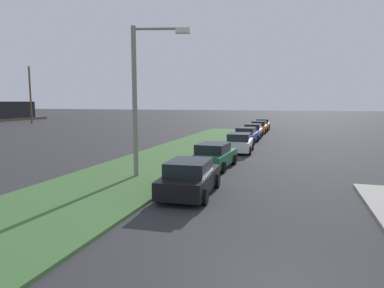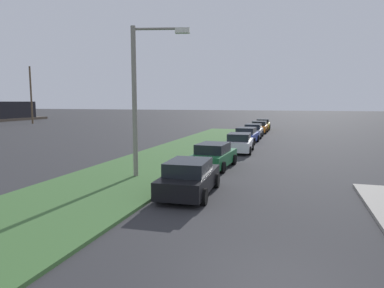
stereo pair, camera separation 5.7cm
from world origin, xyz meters
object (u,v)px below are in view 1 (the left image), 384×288
parked_car_orange (259,127)px  streetlight (142,91)px  parked_car_green (214,156)px  parked_car_blue (246,135)px  parked_car_black (190,178)px  parked_car_yellow (262,124)px  parked_car_silver (253,131)px  parked_car_white (239,143)px  distant_utility_pole (30,95)px

parked_car_orange → streetlight: size_ratio=0.57×
parked_car_green → parked_car_blue: (12.81, -0.13, 0.00)m
parked_car_black → parked_car_yellow: bearing=-2.4°
parked_car_green → parked_car_silver: (18.18, -0.12, 0.00)m
parked_car_silver → parked_car_green: bearing=178.4°
parked_car_blue → streetlight: size_ratio=0.58×
parked_car_green → streetlight: (-3.66, 2.82, 3.67)m
parked_car_blue → parked_car_yellow: 16.52m
parked_car_white → parked_car_orange: same height
parked_car_black → parked_car_silver: (24.14, 0.25, 0.00)m
parked_car_silver → streetlight: (-21.84, 2.94, 3.67)m
parked_car_black → parked_car_silver: size_ratio=1.01×
parked_car_white → distant_utility_pole: 47.29m
parked_car_green → parked_car_orange: size_ratio=1.02×
parked_car_silver → distant_utility_pole: (12.42, 40.31, 4.28)m
parked_car_blue → parked_car_yellow: bearing=1.7°
streetlight → parked_car_orange: bearing=-6.2°
parked_car_silver → streetlight: size_ratio=0.58×
parked_car_white → parked_car_yellow: bearing=-2.0°
parked_car_yellow → distant_utility_pole: (1.27, 40.30, 4.28)m
parked_car_black → parked_car_white: bearing=-3.1°
parked_car_blue → distant_utility_pole: bearing=67.8°
parked_car_blue → streetlight: 17.13m
parked_car_blue → distant_utility_pole: distant_utility_pole is taller
parked_car_green → streetlight: 5.90m
parked_car_orange → parked_car_yellow: size_ratio=0.98×
parked_car_blue → parked_car_silver: (5.37, 0.01, 0.00)m
parked_car_green → streetlight: bearing=145.3°
parked_car_black → parked_car_green: size_ratio=1.00×
parked_car_blue → parked_car_orange: size_ratio=1.01×
parked_car_silver → parked_car_orange: same height
parked_car_white → distant_utility_pole: (23.84, 40.62, 4.28)m
parked_car_green → parked_car_orange: 24.08m
parked_car_green → parked_car_silver: same height
parked_car_blue → parked_car_orange: bearing=1.4°
streetlight → parked_car_yellow: bearing=-5.1°
parked_car_orange → parked_car_black: bearing=-179.7°
parked_car_white → parked_car_blue: size_ratio=1.01×
parked_car_green → distant_utility_pole: (30.60, 40.19, 4.28)m
parked_car_blue → parked_car_orange: same height
parked_car_black → parked_car_blue: bearing=-2.0°
parked_car_orange → parked_car_yellow: (5.26, 0.06, 0.00)m
parked_car_black → parked_car_blue: same height
parked_car_black → parked_car_blue: (18.76, 0.25, 0.00)m
parked_car_silver → streetlight: 22.34m
parked_car_silver → distant_utility_pole: distant_utility_pole is taller
parked_car_white → parked_car_silver: (11.42, 0.31, 0.00)m
parked_car_white → parked_car_blue: same height
parked_car_green → distant_utility_pole: 50.69m
streetlight → parked_car_blue: bearing=-10.2°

